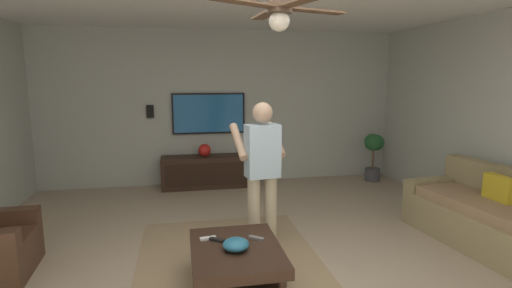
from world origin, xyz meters
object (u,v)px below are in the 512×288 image
object	(u,v)px
ceiling_fan	(281,12)
person_standing	(262,166)
remote_white	(208,238)
wall_speaker_right	(150,111)
couch	(491,219)
media_console	(211,171)
vase_round	(205,150)
bowl	(236,244)
remote_grey	(256,238)
wall_speaker_left	(263,114)
coffee_table	(236,258)
tv	(209,113)
remote_black	(217,240)
potted_plant_tall	(374,149)

from	to	relation	value
ceiling_fan	person_standing	bearing A→B (deg)	-4.34
remote_white	ceiling_fan	distance (m)	2.11
wall_speaker_right	ceiling_fan	size ratio (longest dim) A/B	0.18
couch	media_console	distance (m)	4.23
vase_round	ceiling_fan	size ratio (longest dim) A/B	0.18
bowl	remote_grey	world-z (taller)	bowl
vase_round	wall_speaker_left	distance (m)	1.26
couch	vase_round	size ratio (longest dim) A/B	8.99
coffee_table	person_standing	xyz separation A→B (m)	(0.83, -0.41, 0.64)
tv	ceiling_fan	xyz separation A→B (m)	(-3.86, -0.29, 1.13)
tv	ceiling_fan	distance (m)	4.03
coffee_table	remote_grey	size ratio (longest dim) A/B	6.67
person_standing	wall_speaker_left	world-z (taller)	person_standing
remote_black	ceiling_fan	world-z (taller)	ceiling_fan
tv	wall_speaker_right	bearing A→B (deg)	-90.75
wall_speaker_right	tv	bearing A→B (deg)	-90.75
remote_black	wall_speaker_left	world-z (taller)	wall_speaker_left
couch	potted_plant_tall	world-z (taller)	potted_plant_tall
bowl	remote_black	distance (m)	0.27
media_console	wall_speaker_left	xyz separation A→B (m)	(0.25, -0.98, 0.97)
wall_speaker_left	wall_speaker_right	distance (m)	1.99
coffee_table	bowl	size ratio (longest dim) A/B	4.26
person_standing	remote_grey	distance (m)	0.90
bowl	vase_round	xyz separation A→B (m)	(3.44, 0.05, 0.21)
tv	remote_white	size ratio (longest dim) A/B	8.52
wall_speaker_left	ceiling_fan	world-z (taller)	ceiling_fan
remote_white	wall_speaker_left	xyz separation A→B (m)	(3.43, -1.26, 0.83)
couch	coffee_table	world-z (taller)	couch
tv	person_standing	distance (m)	2.85
bowl	tv	bearing A→B (deg)	-0.74
bowl	person_standing	bearing A→B (deg)	-25.23
media_console	vase_round	distance (m)	0.40
tv	remote_grey	bearing A→B (deg)	2.81
couch	wall_speaker_right	distance (m)	5.23
tv	remote_grey	xyz separation A→B (m)	(-3.50, -0.17, -0.86)
bowl	vase_round	size ratio (longest dim) A/B	1.07
remote_white	media_console	bearing A→B (deg)	-104.04
wall_speaker_right	potted_plant_tall	bearing A→B (deg)	-96.36
tv	remote_black	world-z (taller)	tv
couch	coffee_table	xyz separation A→B (m)	(-0.34, 2.97, -0.02)
remote_black	bowl	bearing A→B (deg)	-18.91
coffee_table	wall_speaker_right	xyz separation A→B (m)	(3.64, 0.97, 1.03)
remote_grey	remote_black	bearing A→B (deg)	35.34
media_console	potted_plant_tall	xyz separation A→B (m)	(-0.19, -2.98, 0.33)
media_console	bowl	xyz separation A→B (m)	(-3.45, 0.05, 0.18)
coffee_table	tv	xyz separation A→B (m)	(3.63, -0.04, 0.98)
bowl	ceiling_fan	distance (m)	1.98
bowl	wall_speaker_right	xyz separation A→B (m)	(3.71, 0.96, 0.87)
bowl	ceiling_fan	bearing A→B (deg)	-115.35
tv	bowl	xyz separation A→B (m)	(-3.69, 0.05, -0.82)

